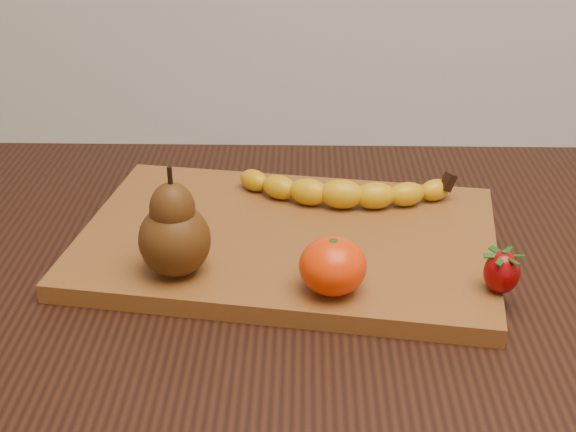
# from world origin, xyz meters

# --- Properties ---
(table) EXTENTS (1.00, 0.70, 0.76)m
(table) POSITION_xyz_m (0.00, 0.00, 0.66)
(table) COLOR black
(table) RESTS_ON ground
(cutting_board) EXTENTS (0.49, 0.36, 0.02)m
(cutting_board) POSITION_xyz_m (-0.05, 0.05, 0.77)
(cutting_board) COLOR brown
(cutting_board) RESTS_ON table
(banana) EXTENTS (0.22, 0.08, 0.03)m
(banana) POSITION_xyz_m (0.01, 0.11, 0.80)
(banana) COLOR #D59A0A
(banana) RESTS_ON cutting_board
(pear) EXTENTS (0.09, 0.09, 0.11)m
(pear) POSITION_xyz_m (-0.16, -0.03, 0.84)
(pear) COLOR #4C280C
(pear) RESTS_ON cutting_board
(mandarin) EXTENTS (0.07, 0.07, 0.06)m
(mandarin) POSITION_xyz_m (-0.00, -0.07, 0.81)
(mandarin) COLOR #EC3002
(mandarin) RESTS_ON cutting_board
(strawberry) EXTENTS (0.04, 0.04, 0.04)m
(strawberry) POSITION_xyz_m (0.16, -0.06, 0.80)
(strawberry) COLOR #890305
(strawberry) RESTS_ON cutting_board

